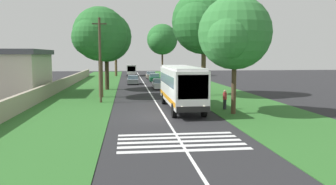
{
  "coord_description": "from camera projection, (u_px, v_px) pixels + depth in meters",
  "views": [
    {
      "loc": [
        -25.88,
        2.86,
        4.67
      ],
      "look_at": [
        2.48,
        -0.54,
        1.6
      ],
      "focal_mm": 36.91,
      "sensor_mm": 36.0,
      "label": 1
    }
  ],
  "objects": [
    {
      "name": "ground",
      "position": [
        165.0,
        117.0,
        26.38
      ],
      "size": [
        160.0,
        160.0,
        0.0
      ],
      "primitive_type": "plane",
      "color": "#262628"
    },
    {
      "name": "grass_verge_left",
      "position": [
        81.0,
        96.0,
        40.22
      ],
      "size": [
        120.0,
        8.0,
        0.04
      ],
      "primitive_type": "cube",
      "color": "#2D6628",
      "rests_on": "ground"
    },
    {
      "name": "grass_verge_right",
      "position": [
        218.0,
        94.0,
        42.16
      ],
      "size": [
        120.0,
        8.0,
        0.04
      ],
      "primitive_type": "cube",
      "color": "#2D6628",
      "rests_on": "ground"
    },
    {
      "name": "centre_line",
      "position": [
        151.0,
        95.0,
        41.19
      ],
      "size": [
        110.0,
        0.16,
        0.01
      ],
      "primitive_type": "cube",
      "color": "silver",
      "rests_on": "ground"
    },
    {
      "name": "coach_bus",
      "position": [
        181.0,
        85.0,
        29.84
      ],
      "size": [
        11.16,
        2.62,
        3.73
      ],
      "color": "white",
      "rests_on": "ground"
    },
    {
      "name": "zebra_crossing",
      "position": [
        180.0,
        141.0,
        18.81
      ],
      "size": [
        4.05,
        6.8,
        0.01
      ],
      "color": "silver",
      "rests_on": "ground"
    },
    {
      "name": "trailing_car_0",
      "position": [
        159.0,
        84.0,
        48.48
      ],
      "size": [
        4.3,
        1.78,
        1.43
      ],
      "color": "silver",
      "rests_on": "ground"
    },
    {
      "name": "trailing_car_1",
      "position": [
        133.0,
        80.0,
        56.44
      ],
      "size": [
        4.3,
        1.78,
        1.43
      ],
      "color": "gray",
      "rests_on": "ground"
    },
    {
      "name": "trailing_car_2",
      "position": [
        154.0,
        78.0,
        61.92
      ],
      "size": [
        4.3,
        1.78,
        1.43
      ],
      "color": "#145933",
      "rests_on": "ground"
    },
    {
      "name": "trailing_car_3",
      "position": [
        151.0,
        75.0,
        69.73
      ],
      "size": [
        4.3,
        1.78,
        1.43
      ],
      "color": "#B7A893",
      "rests_on": "ground"
    },
    {
      "name": "trailing_minibus_0",
      "position": [
        131.0,
        69.0,
        80.4
      ],
      "size": [
        6.0,
        2.14,
        2.53
      ],
      "color": "silver",
      "rests_on": "ground"
    },
    {
      "name": "roadside_tree_left_0",
      "position": [
        105.0,
        38.0,
        46.43
      ],
      "size": [
        7.53,
        6.78,
        10.54
      ],
      "color": "#3D2D1E",
      "rests_on": "grass_verge_left"
    },
    {
      "name": "roadside_tree_left_1",
      "position": [
        115.0,
        46.0,
        77.81
      ],
      "size": [
        5.54,
        4.76,
        9.32
      ],
      "color": "brown",
      "rests_on": "grass_verge_left"
    },
    {
      "name": "roadside_tree_left_2",
      "position": [
        98.0,
        35.0,
        37.84
      ],
      "size": [
        7.13,
        5.96,
        9.97
      ],
      "color": "brown",
      "rests_on": "grass_verge_left"
    },
    {
      "name": "roadside_tree_right_0",
      "position": [
        161.0,
        40.0,
        78.84
      ],
      "size": [
        8.57,
        6.99,
        11.79
      ],
      "color": "#4C3826",
      "rests_on": "grass_verge_right"
    },
    {
      "name": "roadside_tree_right_1",
      "position": [
        233.0,
        35.0,
        27.12
      ],
      "size": [
        6.87,
        5.75,
        9.27
      ],
      "color": "#4C3826",
      "rests_on": "grass_verge_right"
    },
    {
      "name": "roadside_tree_right_2",
      "position": [
        202.0,
        24.0,
        39.28
      ],
      "size": [
        8.82,
        7.42,
        12.17
      ],
      "color": "brown",
      "rests_on": "grass_verge_right"
    },
    {
      "name": "utility_pole",
      "position": [
        100.0,
        59.0,
        33.78
      ],
      "size": [
        0.24,
        1.4,
        8.29
      ],
      "color": "#473828",
      "rests_on": "grass_verge_left"
    },
    {
      "name": "roadside_wall",
      "position": [
        59.0,
        86.0,
        44.68
      ],
      "size": [
        70.0,
        0.4,
        1.49
      ],
      "primitive_type": "cube",
      "color": "#9E937F",
      "rests_on": "grass_verge_left"
    },
    {
      "name": "roadside_building",
      "position": [
        1.0,
        72.0,
        40.73
      ],
      "size": [
        10.46,
        10.26,
        5.38
      ],
      "color": "beige",
      "rests_on": "ground"
    },
    {
      "name": "pedestrian",
      "position": [
        225.0,
        99.0,
        29.76
      ],
      "size": [
        0.34,
        0.34,
        1.69
      ],
      "color": "#26262D",
      "rests_on": "grass_verge_right"
    }
  ]
}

